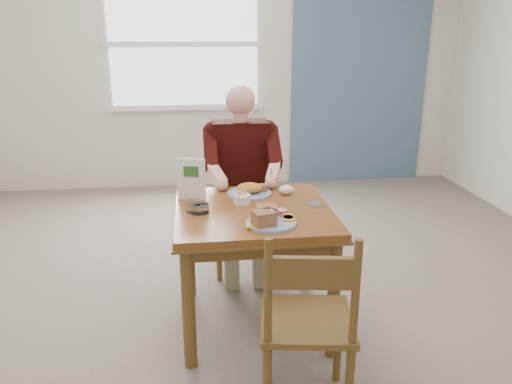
{
  "coord_description": "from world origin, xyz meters",
  "views": [
    {
      "loc": [
        -0.33,
        -2.71,
        1.74
      ],
      "look_at": [
        0.02,
        0.0,
        0.85
      ],
      "focal_mm": 35.0,
      "sensor_mm": 36.0,
      "label": 1
    }
  ],
  "objects": [
    {
      "name": "accent_panel",
      "position": [
        1.6,
        2.98,
        1.4
      ],
      "size": [
        1.6,
        0.02,
        2.8
      ],
      "primitive_type": "cube",
      "color": "#44637F",
      "rests_on": "ground"
    },
    {
      "name": "lemon_wedge",
      "position": [
        -0.06,
        -0.31,
        0.76
      ],
      "size": [
        0.05,
        0.04,
        0.03
      ],
      "primitive_type": "ellipsoid",
      "rotation": [
        0.0,
        0.0,
        -0.02
      ],
      "color": "gold",
      "rests_on": "table"
    },
    {
      "name": "diner",
      "position": [
        0.0,
        0.71,
        0.81
      ],
      "size": [
        0.53,
        0.56,
        1.39
      ],
      "color": "gray",
      "rests_on": "chair_far"
    },
    {
      "name": "menu",
      "position": [
        -0.35,
        0.21,
        0.88
      ],
      "size": [
        0.17,
        0.06,
        0.26
      ],
      "color": "white",
      "rests_on": "table"
    },
    {
      "name": "near_plate",
      "position": [
        0.05,
        -0.25,
        0.78
      ],
      "size": [
        0.31,
        0.31,
        0.09
      ],
      "color": "white",
      "rests_on": "table"
    },
    {
      "name": "chair_far",
      "position": [
        0.0,
        0.8,
        0.48
      ],
      "size": [
        0.42,
        0.42,
        0.95
      ],
      "color": "brown",
      "rests_on": "ground"
    },
    {
      "name": "metal_dish",
      "position": [
        0.37,
        0.01,
        0.76
      ],
      "size": [
        0.12,
        0.12,
        0.01
      ],
      "primitive_type": "cylinder",
      "rotation": [
        0.0,
        0.0,
        0.43
      ],
      "color": "silver",
      "rests_on": "table"
    },
    {
      "name": "far_plate",
      "position": [
        0.01,
        0.27,
        0.78
      ],
      "size": [
        0.28,
        0.28,
        0.08
      ],
      "color": "white",
      "rests_on": "table"
    },
    {
      "name": "floor",
      "position": [
        0.0,
        0.0,
        0.0
      ],
      "size": [
        6.0,
        6.0,
        0.0
      ],
      "primitive_type": "plane",
      "color": "#61564F",
      "rests_on": "ground"
    },
    {
      "name": "wall_back",
      "position": [
        0.0,
        3.0,
        1.4
      ],
      "size": [
        5.5,
        0.0,
        5.5
      ],
      "primitive_type": "plane",
      "rotation": [
        1.57,
        0.0,
        0.0
      ],
      "color": "beige",
      "rests_on": "ground"
    },
    {
      "name": "creamer",
      "position": [
        -0.31,
        -0.02,
        0.78
      ],
      "size": [
        0.14,
        0.14,
        0.05
      ],
      "color": "white",
      "rests_on": "table"
    },
    {
      "name": "table",
      "position": [
        0.0,
        0.0,
        0.64
      ],
      "size": [
        0.92,
        0.92,
        0.75
      ],
      "color": "brown",
      "rests_on": "ground"
    },
    {
      "name": "window",
      "position": [
        -0.4,
        2.97,
        1.6
      ],
      "size": [
        1.72,
        0.04,
        1.42
      ],
      "color": "white",
      "rests_on": "wall_back"
    },
    {
      "name": "chair_near",
      "position": [
        0.15,
        -0.8,
        0.48
      ],
      "size": [
        0.48,
        0.48,
        0.95
      ],
      "color": "brown",
      "rests_on": "ground"
    },
    {
      "name": "napkin",
      "position": [
        0.24,
        0.24,
        0.78
      ],
      "size": [
        0.12,
        0.11,
        0.06
      ],
      "primitive_type": "ellipsoid",
      "rotation": [
        0.0,
        0.0,
        0.4
      ],
      "color": "white",
      "rests_on": "table"
    },
    {
      "name": "caddy",
      "position": [
        -0.06,
        0.1,
        0.78
      ],
      "size": [
        0.13,
        0.13,
        0.08
      ],
      "color": "white",
      "rests_on": "table"
    },
    {
      "name": "shakers",
      "position": [
        -0.34,
        -0.01,
        0.79
      ],
      "size": [
        0.09,
        0.06,
        0.08
      ],
      "color": "white",
      "rests_on": "table"
    }
  ]
}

